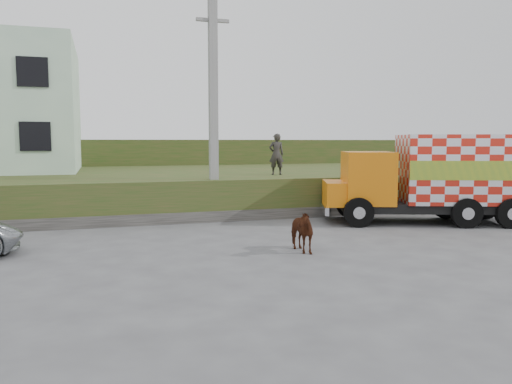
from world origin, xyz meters
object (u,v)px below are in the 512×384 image
object	(u,v)px
utility_pole	(213,109)
cargo_truck	(435,178)
pedestrian	(276,154)
cow	(299,231)

from	to	relation	value
utility_pole	cargo_truck	world-z (taller)	utility_pole
cargo_truck	pedestrian	xyz separation A→B (m)	(-4.26, 4.78, 0.75)
cargo_truck	pedestrian	size ratio (longest dim) A/B	4.26
cargo_truck	cow	size ratio (longest dim) A/B	5.56
cargo_truck	cow	xyz separation A→B (m)	(-6.38, -2.93, -1.05)
utility_pole	cargo_truck	distance (m)	8.30
utility_pole	pedestrian	world-z (taller)	utility_pole
cow	utility_pole	bearing A→B (deg)	95.32
cargo_truck	cow	bearing A→B (deg)	-135.47
utility_pole	cow	size ratio (longest dim) A/B	6.06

